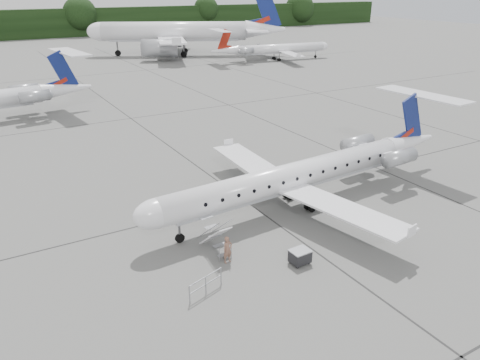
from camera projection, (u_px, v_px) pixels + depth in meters
ground at (334, 212)px, 32.31m from camera, size 320.00×320.00×0.00m
treeline at (35, 24)px, 134.32m from camera, size 260.00×4.00×8.00m
main_regional_jet at (291, 164)px, 31.73m from camera, size 26.65×20.00×6.54m
airstair at (215, 236)px, 27.17m from camera, size 1.00×2.42×2.05m
passenger at (228, 250)px, 26.23m from camera, size 0.64×0.47×1.61m
safety_railing at (206, 285)px, 23.65m from camera, size 2.12×0.73×1.00m
baggage_cart at (300, 257)px, 26.21m from camera, size 1.10×0.90×0.92m
bg_narrowbody at (174, 22)px, 100.55m from camera, size 48.33×43.36×14.26m
bg_regional_right at (281, 44)px, 95.74m from camera, size 27.11×21.12×6.54m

